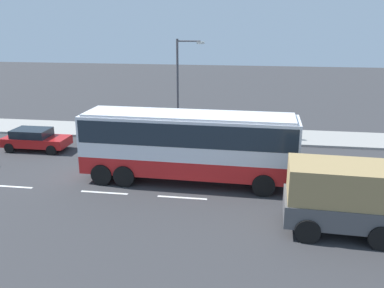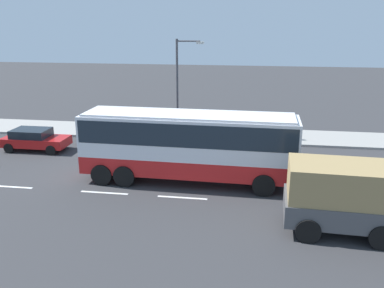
# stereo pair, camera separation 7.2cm
# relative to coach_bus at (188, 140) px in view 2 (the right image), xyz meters

# --- Properties ---
(ground_plane) EXTENTS (120.00, 120.00, 0.00)m
(ground_plane) POSITION_rel_coach_bus_xyz_m (1.72, 0.74, -2.26)
(ground_plane) COLOR #333335
(sidewalk_curb) EXTENTS (80.00, 4.00, 0.15)m
(sidewalk_curb) POSITION_rel_coach_bus_xyz_m (1.72, 9.36, -2.18)
(sidewalk_curb) COLOR gray
(sidewalk_curb) RESTS_ON ground_plane
(lane_centreline) EXTENTS (31.93, 0.16, 0.01)m
(lane_centreline) POSITION_rel_coach_bus_xyz_m (-0.64, -2.10, -2.25)
(lane_centreline) COLOR white
(lane_centreline) RESTS_ON ground_plane
(coach_bus) EXTENTS (11.05, 2.91, 3.65)m
(coach_bus) POSITION_rel_coach_bus_xyz_m (0.00, 0.00, 0.00)
(coach_bus) COLOR red
(coach_bus) RESTS_ON ground_plane
(cargo_truck) EXTENTS (7.54, 2.91, 2.80)m
(cargo_truck) POSITION_rel_coach_bus_xyz_m (8.26, -4.37, -0.71)
(cargo_truck) COLOR navy
(cargo_truck) RESTS_ON ground_plane
(car_red_compact) EXTENTS (4.18, 1.93, 1.40)m
(car_red_compact) POSITION_rel_coach_bus_xyz_m (-10.79, 3.96, -1.51)
(car_red_compact) COLOR #B21919
(car_red_compact) RESTS_ON ground_plane
(pedestrian_near_curb) EXTENTS (0.32, 0.32, 1.78)m
(pedestrian_near_curb) POSITION_rel_coach_bus_xyz_m (4.51, 8.16, -1.08)
(pedestrian_near_curb) COLOR brown
(pedestrian_near_curb) RESTS_ON sidewalk_curb
(pedestrian_at_crossing) EXTENTS (0.32, 0.32, 1.58)m
(pedestrian_at_crossing) POSITION_rel_coach_bus_xyz_m (5.64, 8.67, -1.21)
(pedestrian_at_crossing) COLOR #38334C
(pedestrian_at_crossing) RESTS_ON sidewalk_curb
(street_lamp) EXTENTS (1.90, 0.24, 6.85)m
(street_lamp) POSITION_rel_coach_bus_xyz_m (-1.79, 7.60, 1.85)
(street_lamp) COLOR #47474C
(street_lamp) RESTS_ON sidewalk_curb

